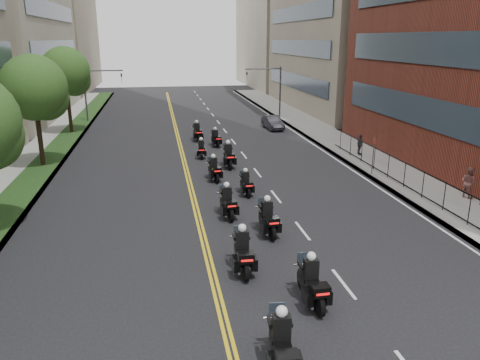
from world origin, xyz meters
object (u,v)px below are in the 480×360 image
object	(u,v)px
motorcycle_5	(246,184)
motorcycle_4	(227,203)
motorcycle_6	(214,170)
pedestrian_b	(469,182)
pedestrian_c	(360,145)
motorcycle_10	(197,133)
motorcycle_0	(282,347)
motorcycle_1	(312,284)
motorcycle_9	(216,139)
motorcycle_8	(201,150)
motorcycle_7	(228,157)
parked_sedan	(273,122)
motorcycle_2	(243,253)
motorcycle_3	(268,219)

from	to	relation	value
motorcycle_5	motorcycle_4	bearing A→B (deg)	-117.96
motorcycle_6	pedestrian_b	size ratio (longest dim) A/B	1.30
pedestrian_c	motorcycle_10	bearing A→B (deg)	59.04
motorcycle_4	pedestrian_b	distance (m)	13.47
motorcycle_10	pedestrian_b	distance (m)	22.68
motorcycle_0	motorcycle_5	distance (m)	14.94
motorcycle_1	motorcycle_9	bearing A→B (deg)	88.87
motorcycle_5	motorcycle_8	distance (m)	9.24
motorcycle_7	pedestrian_b	xyz separation A→B (m)	(11.98, -9.18, 0.28)
parked_sedan	motorcycle_9	bearing A→B (deg)	-136.98
motorcycle_6	motorcycle_4	bearing A→B (deg)	-98.33
motorcycle_9	motorcycle_10	xyz separation A→B (m)	(-1.31, 2.53, 0.08)
motorcycle_4	motorcycle_7	size ratio (longest dim) A/B	0.94
motorcycle_8	motorcycle_1	bearing A→B (deg)	-81.97
motorcycle_5	parked_sedan	bearing A→B (deg)	69.45
motorcycle_9	motorcycle_10	size ratio (longest dim) A/B	0.89
motorcycle_8	pedestrian_c	size ratio (longest dim) A/B	1.33
motorcycle_7	motorcycle_1	bearing A→B (deg)	-89.49
motorcycle_2	motorcycle_4	world-z (taller)	motorcycle_2
motorcycle_9	motorcycle_2	bearing A→B (deg)	-102.28
motorcycle_5	motorcycle_10	world-z (taller)	motorcycle_10
motorcycle_3	motorcycle_6	xyz separation A→B (m)	(-1.38, 8.87, -0.05)
motorcycle_8	motorcycle_4	bearing A→B (deg)	-86.10
motorcycle_0	motorcycle_3	size ratio (longest dim) A/B	1.04
motorcycle_9	pedestrian_b	world-z (taller)	pedestrian_b
motorcycle_8	pedestrian_b	distance (m)	18.24
motorcycle_7	parked_sedan	size ratio (longest dim) A/B	0.65
motorcycle_2	motorcycle_4	distance (m)	5.81
motorcycle_2	motorcycle_3	xyz separation A→B (m)	(1.77, 3.31, -0.03)
motorcycle_4	motorcycle_9	distance (m)	16.04
motorcycle_7	motorcycle_3	bearing A→B (deg)	-89.79
motorcycle_1	motorcycle_7	size ratio (longest dim) A/B	0.97
motorcycle_0	motorcycle_10	world-z (taller)	motorcycle_0
pedestrian_b	pedestrian_c	xyz separation A→B (m)	(-1.76, 10.38, -0.09)
motorcycle_2	parked_sedan	distance (m)	29.70
motorcycle_1	motorcycle_2	xyz separation A→B (m)	(-1.86, 2.68, 0.02)
motorcycle_1	pedestrian_c	distance (m)	21.55
motorcycle_6	pedestrian_c	xyz separation A→B (m)	(11.60, 4.17, 0.27)
pedestrian_b	motorcycle_0	bearing A→B (deg)	113.91
motorcycle_10	pedestrian_c	distance (m)	14.06
motorcycle_7	motorcycle_5	bearing A→B (deg)	-89.12
motorcycle_0	motorcycle_1	bearing A→B (deg)	64.43
motorcycle_5	motorcycle_10	size ratio (longest dim) A/B	0.86
motorcycle_5	pedestrian_c	distance (m)	12.50
pedestrian_c	parked_sedan	bearing A→B (deg)	20.56
motorcycle_1	motorcycle_7	distance (m)	17.83
motorcycle_8	motorcycle_9	xyz separation A→B (m)	(1.54, 3.63, 0.02)
motorcycle_0	motorcycle_10	xyz separation A→B (m)	(0.41, 30.08, -0.04)
motorcycle_7	motorcycle_8	size ratio (longest dim) A/B	1.22
motorcycle_1	motorcycle_4	xyz separation A→B (m)	(-1.58, 8.48, -0.02)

